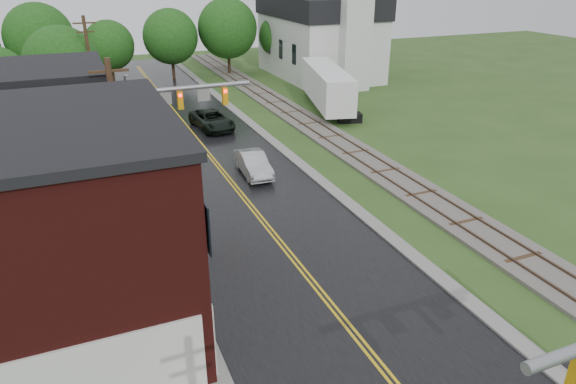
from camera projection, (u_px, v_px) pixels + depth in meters
main_road at (217, 164)px, 35.97m from camera, size 10.00×90.00×0.02m
curb_right at (264, 135)px, 42.08m from camera, size 0.80×70.00×0.12m
sidewalk_left at (136, 208)px, 29.58m from camera, size 2.40×50.00×0.12m
yellow_house at (34, 162)px, 27.42m from camera, size 8.00×7.00×6.40m
darkred_building at (56, 131)px, 35.75m from camera, size 7.00×6.00×4.40m
church at (324, 28)px, 60.60m from camera, size 10.40×18.40×20.00m
railroad at (315, 127)px, 43.66m from camera, size 3.20×80.00×0.30m
traffic_signal_far at (168, 110)px, 30.19m from camera, size 7.34×0.43×7.20m
utility_pole_b at (119, 147)px, 24.91m from camera, size 1.80×0.28×9.00m
utility_pole_c at (91, 68)px, 43.42m from camera, size 1.80×0.28×9.00m
tree_left_e at (65, 65)px, 44.26m from camera, size 6.40×6.40×8.16m
suv_dark at (212, 120)px, 43.33m from camera, size 3.16×5.77×1.53m
sedan_silver at (253, 164)px, 33.91m from camera, size 1.79×4.58×1.49m
pickup_white at (183, 247)px, 24.31m from camera, size 1.98×4.40×1.25m
semi_trailer at (327, 85)px, 48.39m from camera, size 5.77×12.73×3.91m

